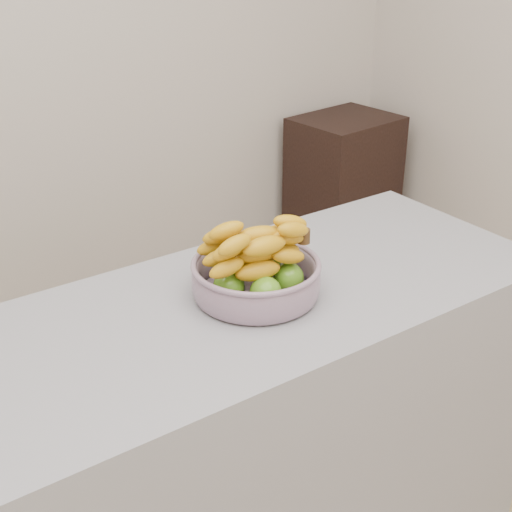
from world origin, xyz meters
The scene contains 3 objects.
counter centered at (0.00, 0.55, 0.45)m, with size 2.00×0.60×0.90m, color gray.
cabinet centered at (1.65, 1.78, 0.41)m, with size 0.46×0.36×0.82m, color black.
fruit_bowl centered at (0.28, 0.55, 0.96)m, with size 0.29×0.29×0.17m.
Camera 1 is at (-0.53, -0.61, 1.70)m, focal length 50.00 mm.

